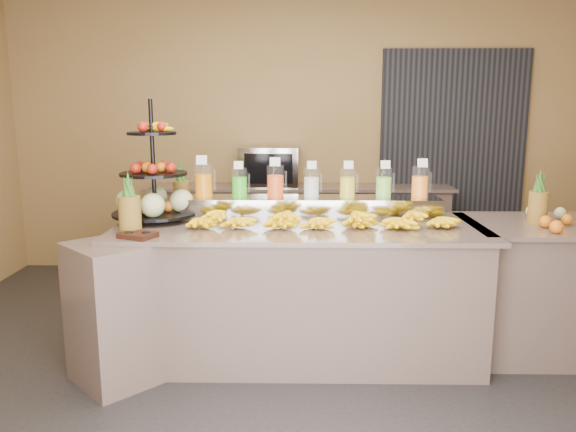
{
  "coord_description": "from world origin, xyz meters",
  "views": [
    {
      "loc": [
        -0.02,
        -3.44,
        1.72
      ],
      "look_at": [
        -0.08,
        0.3,
        0.99
      ],
      "focal_mm": 35.0,
      "sensor_mm": 36.0,
      "label": 1
    }
  ],
  "objects_px": {
    "right_fruit_pile": "(566,217)",
    "oven_warmer": "(270,166)",
    "banana_heap": "(320,218)",
    "fruit_stand": "(160,190)",
    "pitcher_tray": "(311,207)",
    "condiment_caddy": "(138,235)"
  },
  "relations": [
    {
      "from": "condiment_caddy",
      "to": "oven_warmer",
      "type": "bearing_deg",
      "value": 73.25
    },
    {
      "from": "condiment_caddy",
      "to": "right_fruit_pile",
      "type": "bearing_deg",
      "value": 6.88
    },
    {
      "from": "fruit_stand",
      "to": "oven_warmer",
      "type": "relative_size",
      "value": 1.43
    },
    {
      "from": "pitcher_tray",
      "to": "condiment_caddy",
      "type": "bearing_deg",
      "value": -148.69
    },
    {
      "from": "fruit_stand",
      "to": "right_fruit_pile",
      "type": "bearing_deg",
      "value": -24.24
    },
    {
      "from": "banana_heap",
      "to": "condiment_caddy",
      "type": "xyz_separation_m",
      "value": [
        -1.14,
        -0.34,
        -0.05
      ]
    },
    {
      "from": "banana_heap",
      "to": "condiment_caddy",
      "type": "relative_size",
      "value": 8.74
    },
    {
      "from": "banana_heap",
      "to": "oven_warmer",
      "type": "distance_m",
      "value": 2.05
    },
    {
      "from": "fruit_stand",
      "to": "oven_warmer",
      "type": "distance_m",
      "value": 1.9
    },
    {
      "from": "banana_heap",
      "to": "oven_warmer",
      "type": "xyz_separation_m",
      "value": [
        -0.43,
        1.99,
        0.13
      ]
    },
    {
      "from": "right_fruit_pile",
      "to": "oven_warmer",
      "type": "relative_size",
      "value": 0.71
    },
    {
      "from": "banana_heap",
      "to": "oven_warmer",
      "type": "height_order",
      "value": "oven_warmer"
    },
    {
      "from": "pitcher_tray",
      "to": "banana_heap",
      "type": "distance_m",
      "value": 0.33
    },
    {
      "from": "oven_warmer",
      "to": "banana_heap",
      "type": "bearing_deg",
      "value": -75.53
    },
    {
      "from": "condiment_caddy",
      "to": "right_fruit_pile",
      "type": "distance_m",
      "value": 2.8
    },
    {
      "from": "banana_heap",
      "to": "right_fruit_pile",
      "type": "xyz_separation_m",
      "value": [
        1.64,
        -0.0,
        0.01
      ]
    },
    {
      "from": "oven_warmer",
      "to": "condiment_caddy",
      "type": "bearing_deg",
      "value": -104.57
    },
    {
      "from": "condiment_caddy",
      "to": "oven_warmer",
      "type": "relative_size",
      "value": 0.35
    },
    {
      "from": "right_fruit_pile",
      "to": "oven_warmer",
      "type": "xyz_separation_m",
      "value": [
        -2.07,
        2.0,
        0.13
      ]
    },
    {
      "from": "banana_heap",
      "to": "oven_warmer",
      "type": "relative_size",
      "value": 3.06
    },
    {
      "from": "condiment_caddy",
      "to": "banana_heap",
      "type": "bearing_deg",
      "value": 16.49
    },
    {
      "from": "fruit_stand",
      "to": "oven_warmer",
      "type": "xyz_separation_m",
      "value": [
        0.69,
        1.77,
        -0.02
      ]
    }
  ]
}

